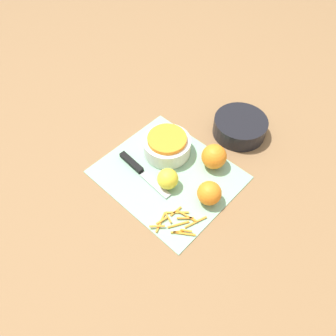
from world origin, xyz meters
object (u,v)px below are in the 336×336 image
Objects in this scene: knife at (136,167)px; bowl_dark at (240,127)px; lemon at (168,179)px; orange_right at (209,193)px; bowl_speckled at (167,145)px; orange_left at (214,157)px.

bowl_dark is at bearing 71.48° from knife.
orange_right is at bearing 19.16° from lemon.
lemon is (-0.13, -0.04, -0.00)m from orange_right.
orange_right is at bearing 18.41° from knife.
bowl_speckled is 1.93× the size of orange_left.
orange_left reaches higher than orange_right.
orange_left is (0.17, 0.18, 0.03)m from knife.
bowl_dark is at bearing 108.62° from orange_right.
orange_left reaches higher than bowl_dark.
bowl_dark is 0.39m from knife.
bowl_speckled reaches higher than lemon.
orange_right is at bearing -57.33° from orange_left.
orange_right reaches higher than lemon.
orange_right is 1.11× the size of lemon.
bowl_speckled is 0.23m from orange_right.
lemon is (0.12, 0.02, 0.03)m from knife.
bowl_dark is 2.81× the size of lemon.
orange_left is at bearing 72.21° from lemon.
bowl_dark is at bearing 85.60° from lemon.
knife is 3.09× the size of orange_right.
orange_left reaches higher than knife.
bowl_dark is at bearing 97.98° from orange_left.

